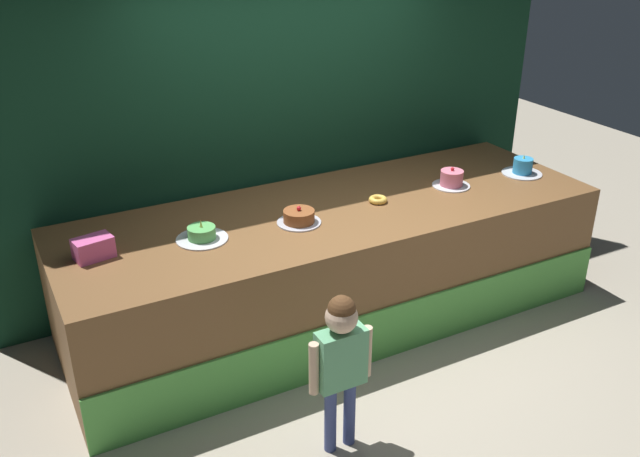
{
  "coord_description": "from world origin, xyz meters",
  "views": [
    {
      "loc": [
        -2.28,
        -3.37,
        2.96
      ],
      "look_at": [
        -0.26,
        0.4,
        0.92
      ],
      "focal_mm": 38.43,
      "sensor_mm": 36.0,
      "label": 1
    }
  ],
  "objects_px": {
    "cake_far_left": "(202,234)",
    "cake_center_left": "(299,217)",
    "cake_far_right": "(523,168)",
    "donut": "(378,200)",
    "cake_center_right": "(452,179)",
    "child_figure": "(341,353)",
    "pink_box": "(93,248)"
  },
  "relations": [
    {
      "from": "cake_center_left",
      "to": "cake_center_right",
      "type": "relative_size",
      "value": 1.04
    },
    {
      "from": "donut",
      "to": "cake_center_left",
      "type": "distance_m",
      "value": 0.69
    },
    {
      "from": "child_figure",
      "to": "cake_center_right",
      "type": "xyz_separation_m",
      "value": [
        1.72,
        1.24,
        0.3
      ]
    },
    {
      "from": "cake_far_left",
      "to": "cake_far_right",
      "type": "distance_m",
      "value": 2.76
    },
    {
      "from": "donut",
      "to": "cake_center_left",
      "type": "height_order",
      "value": "cake_center_left"
    },
    {
      "from": "child_figure",
      "to": "donut",
      "type": "height_order",
      "value": "child_figure"
    },
    {
      "from": "pink_box",
      "to": "cake_far_right",
      "type": "relative_size",
      "value": 0.72
    },
    {
      "from": "donut",
      "to": "cake_center_left",
      "type": "relative_size",
      "value": 0.44
    },
    {
      "from": "pink_box",
      "to": "cake_center_left",
      "type": "bearing_deg",
      "value": -5.92
    },
    {
      "from": "donut",
      "to": "cake_center_right",
      "type": "height_order",
      "value": "cake_center_right"
    },
    {
      "from": "donut",
      "to": "cake_far_left",
      "type": "height_order",
      "value": "cake_far_left"
    },
    {
      "from": "pink_box",
      "to": "cake_center_right",
      "type": "relative_size",
      "value": 0.79
    },
    {
      "from": "pink_box",
      "to": "cake_far_left",
      "type": "distance_m",
      "value": 0.7
    },
    {
      "from": "child_figure",
      "to": "cake_far_right",
      "type": "distance_m",
      "value": 2.7
    },
    {
      "from": "child_figure",
      "to": "cake_center_left",
      "type": "xyz_separation_m",
      "value": [
        0.33,
        1.19,
        0.29
      ]
    },
    {
      "from": "donut",
      "to": "pink_box",
      "type": "bearing_deg",
      "value": 177.47
    },
    {
      "from": "cake_center_left",
      "to": "cake_far_right",
      "type": "relative_size",
      "value": 0.95
    },
    {
      "from": "child_figure",
      "to": "pink_box",
      "type": "bearing_deg",
      "value": 128.18
    },
    {
      "from": "cake_center_left",
      "to": "cake_far_right",
      "type": "distance_m",
      "value": 2.07
    },
    {
      "from": "donut",
      "to": "cake_far_right",
      "type": "height_order",
      "value": "cake_far_right"
    },
    {
      "from": "donut",
      "to": "cake_far_right",
      "type": "distance_m",
      "value": 1.38
    },
    {
      "from": "cake_far_left",
      "to": "cake_center_left",
      "type": "height_order",
      "value": "cake_far_left"
    },
    {
      "from": "pink_box",
      "to": "cake_center_right",
      "type": "distance_m",
      "value": 2.76
    },
    {
      "from": "donut",
      "to": "child_figure",
      "type": "bearing_deg",
      "value": -129.55
    },
    {
      "from": "cake_center_left",
      "to": "cake_center_right",
      "type": "height_order",
      "value": "cake_center_right"
    },
    {
      "from": "cake_far_left",
      "to": "cake_center_left",
      "type": "bearing_deg",
      "value": -6.0
    },
    {
      "from": "donut",
      "to": "cake_center_right",
      "type": "xyz_separation_m",
      "value": [
        0.69,
        0.0,
        0.04
      ]
    },
    {
      "from": "donut",
      "to": "cake_center_right",
      "type": "bearing_deg",
      "value": 0.05
    },
    {
      "from": "cake_far_right",
      "to": "pink_box",
      "type": "bearing_deg",
      "value": 177.49
    },
    {
      "from": "child_figure",
      "to": "pink_box",
      "type": "relative_size",
      "value": 4.37
    },
    {
      "from": "cake_center_left",
      "to": "cake_center_right",
      "type": "bearing_deg",
      "value": 2.16
    },
    {
      "from": "child_figure",
      "to": "cake_far_left",
      "type": "relative_size",
      "value": 2.98
    }
  ]
}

